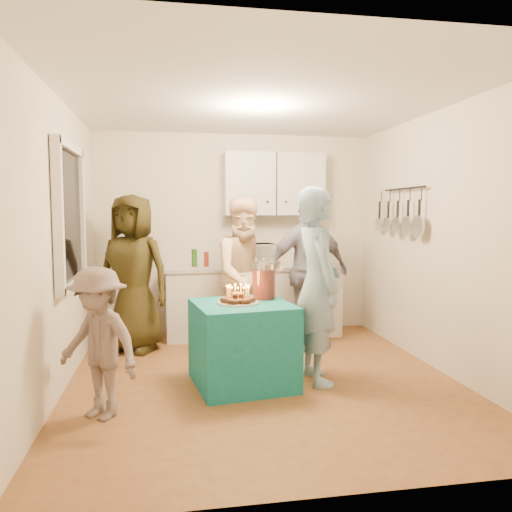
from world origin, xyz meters
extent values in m
plane|color=brown|center=(0.00, 0.00, 0.00)|extent=(4.00, 4.00, 0.00)
plane|color=white|center=(0.00, 0.00, 2.60)|extent=(4.00, 4.00, 0.00)
plane|color=silver|center=(0.00, 2.00, 1.30)|extent=(3.60, 3.60, 0.00)
plane|color=silver|center=(-1.80, 0.00, 1.30)|extent=(4.00, 4.00, 0.00)
plane|color=silver|center=(1.80, 0.00, 1.30)|extent=(4.00, 4.00, 0.00)
cube|color=black|center=(-1.77, 0.30, 1.55)|extent=(0.04, 1.00, 1.20)
cube|color=white|center=(0.20, 1.70, 0.43)|extent=(2.20, 0.58, 0.86)
cube|color=beige|center=(0.20, 1.70, 0.89)|extent=(2.24, 0.62, 0.05)
cube|color=white|center=(0.50, 1.85, 1.95)|extent=(1.30, 0.30, 0.80)
cube|color=black|center=(1.72, 0.70, 1.60)|extent=(0.12, 1.00, 0.60)
imported|color=white|center=(0.21, 1.70, 1.05)|extent=(0.52, 0.36, 0.28)
cube|color=#117374|center=(-0.20, -0.10, 0.38)|extent=(0.96, 0.96, 0.76)
cylinder|color=#B51D0E|center=(0.03, 0.10, 0.93)|extent=(0.22, 0.22, 0.34)
imported|color=#8DB3CD|center=(0.50, -0.13, 0.91)|extent=(0.47, 0.69, 1.82)
imported|color=#4C4215|center=(-1.27, 1.25, 0.89)|extent=(1.03, 0.87, 1.79)
imported|color=#EBA77A|center=(0.00, 0.94, 0.88)|extent=(0.98, 0.83, 1.76)
imported|color=#151037|center=(0.74, 1.05, 0.90)|extent=(1.13, 0.67, 1.81)
imported|color=#655551|center=(-1.40, -0.65, 0.59)|extent=(0.87, 0.81, 1.17)
camera|label=1|loc=(-0.85, -4.55, 1.58)|focal=35.00mm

